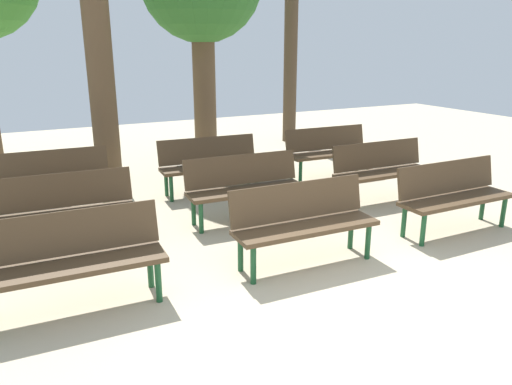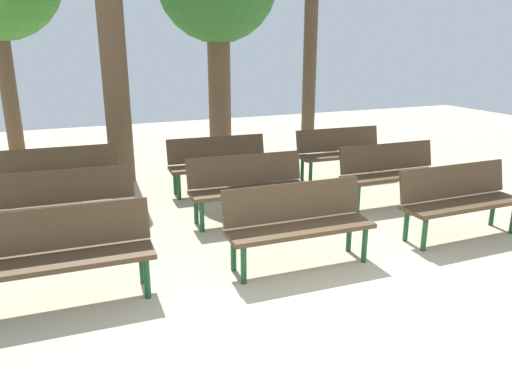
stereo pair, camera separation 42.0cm
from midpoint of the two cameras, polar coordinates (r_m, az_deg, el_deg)
name	(u,v)px [view 2 (the right image)]	position (r m, az deg, el deg)	size (l,w,h in m)	color
ground_plane	(377,341)	(4.32, 16.66, -16.23)	(24.00, 24.00, 0.00)	#BCAD8E
bench_r0_c0	(63,250)	(4.76, -19.11, -6.32)	(1.62, 0.54, 0.87)	#4C3823
bench_r0_c1	(298,220)	(5.28, 7.15, -3.19)	(1.62, 0.53, 0.87)	#4C3823
bench_r0_c2	(459,197)	(6.60, 24.20, -0.46)	(1.60, 0.49, 0.87)	#4C3823
bench_r1_c0	(66,203)	(6.13, -19.37, -1.18)	(1.62, 0.57, 0.87)	#4C3823
bench_r1_c1	(248,184)	(6.57, 0.88, 1.00)	(1.62, 0.56, 0.87)	#4C3823
bench_r1_c2	(391,170)	(7.63, 16.92, 2.53)	(1.61, 0.52, 0.87)	#4C3823
bench_r2_c0	(61,174)	(7.51, -20.19, 1.99)	(1.62, 0.55, 0.87)	#4C3823
bench_r2_c1	(219,161)	(7.86, -2.82, 3.67)	(1.63, 0.58, 0.87)	#4C3823
bench_r2_c2	(341,150)	(8.82, 11.17, 4.84)	(1.62, 0.55, 0.87)	#4C3823
tree_2	(310,68)	(11.96, 7.26, 14.11)	(0.32, 0.32, 3.48)	#4C3A28
tree_3	(116,93)	(8.58, -14.53, 11.08)	(0.43, 0.43, 3.01)	brown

